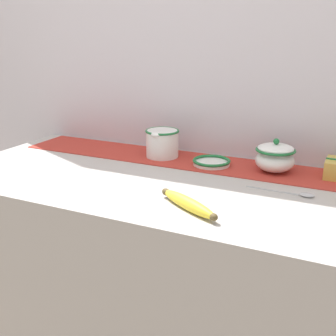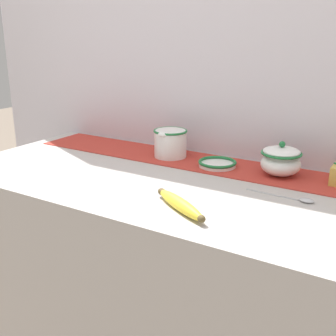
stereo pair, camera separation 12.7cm
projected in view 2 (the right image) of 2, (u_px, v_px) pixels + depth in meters
The scene contains 8 objects.
countertop at pixel (158, 299), 1.49m from camera, with size 1.36×0.66×0.92m, color #B7B2AD.
back_wall at pixel (207, 77), 1.54m from camera, with size 2.16×0.04×2.40m, color silver.
table_runner at pixel (188, 160), 1.52m from camera, with size 1.25×0.21×0.00m, color #B23328.
cream_pitcher at pixel (171, 142), 1.54m from camera, with size 0.12×0.14×0.10m.
sugar_bowl at pixel (281, 160), 1.34m from camera, with size 0.13×0.13×0.11m.
small_dish at pixel (217, 163), 1.44m from camera, with size 0.13×0.13×0.02m.
banana at pixel (180, 204), 1.09m from camera, with size 0.21×0.14×0.03m.
spoon at pixel (302, 200), 1.15m from camera, with size 0.20×0.03×0.01m.
Camera 2 is at (0.69, -1.07, 1.36)m, focal length 45.00 mm.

